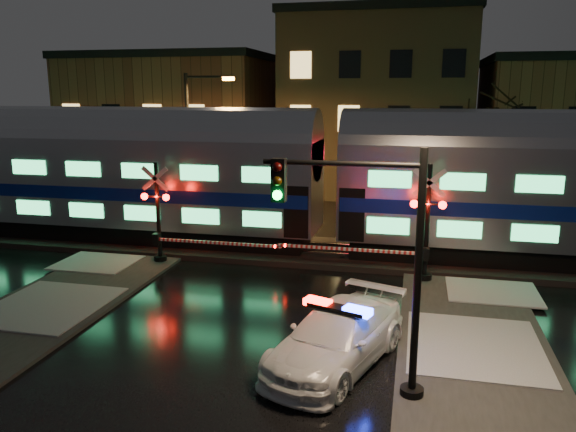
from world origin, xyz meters
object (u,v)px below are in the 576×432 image
object	(u,v)px
crossing_signal_left	(166,223)
traffic_light	(376,269)
police_car	(337,337)
crossing_signal_right	(417,234)
streetlight	(193,139)

from	to	relation	value
crossing_signal_left	traffic_light	xyz separation A→B (m)	(8.82, -8.23, 1.33)
police_car	crossing_signal_right	size ratio (longest dim) A/B	0.90
crossing_signal_right	crossing_signal_left	distance (m)	9.70
crossing_signal_right	traffic_light	world-z (taller)	traffic_light
police_car	crossing_signal_left	world-z (taller)	crossing_signal_left
crossing_signal_right	streetlight	world-z (taller)	streetlight
police_car	streetlight	world-z (taller)	streetlight
police_car	traffic_light	distance (m)	2.81
crossing_signal_left	traffic_light	distance (m)	12.13
police_car	traffic_light	world-z (taller)	traffic_light
crossing_signal_left	traffic_light	size ratio (longest dim) A/B	1.02
police_car	streetlight	distance (m)	16.89
traffic_light	streetlight	xyz separation A→B (m)	(-10.30, 14.92, 1.42)
streetlight	traffic_light	bearing A→B (deg)	-55.37
traffic_light	streetlight	distance (m)	18.19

